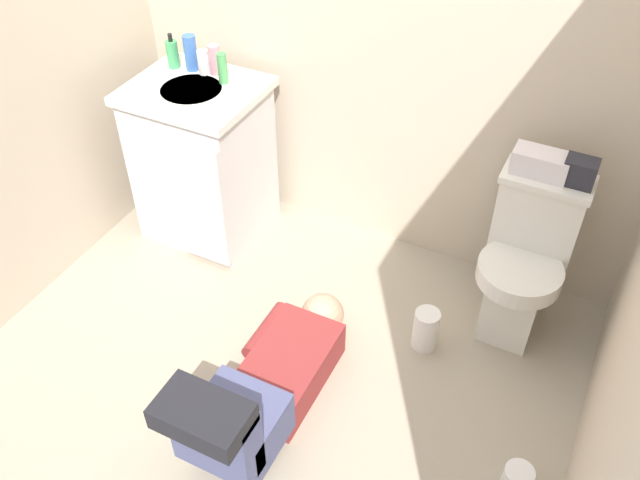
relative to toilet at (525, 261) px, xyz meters
name	(u,v)px	position (x,y,z in m)	size (l,w,h in m)	color
ground_plane	(274,372)	(-0.83, -0.73, -0.39)	(2.94, 3.04, 0.04)	tan
wall_back	(385,6)	(-0.83, 0.33, 0.83)	(2.60, 0.08, 2.40)	#C4B49C
toilet	(525,261)	(0.00, 0.00, 0.00)	(0.36, 0.46, 0.75)	silver
vanity_cabinet	(203,161)	(-1.59, -0.05, 0.05)	(0.60, 0.53, 0.82)	silver
faucet	(209,64)	(-1.59, 0.10, 0.50)	(0.02, 0.02, 0.10)	silver
person_plumber	(263,388)	(-0.75, -0.94, -0.19)	(0.39, 1.06, 0.52)	maroon
tissue_box	(541,163)	(-0.04, 0.09, 0.43)	(0.22, 0.11, 0.10)	silver
toiletry_bag	(580,172)	(0.11, 0.09, 0.44)	(0.12, 0.09, 0.11)	#26262D
soap_dispenser	(173,54)	(-1.78, 0.08, 0.52)	(0.06, 0.06, 0.17)	#42A25B
bottle_blue	(191,53)	(-1.69, 0.10, 0.54)	(0.06, 0.06, 0.17)	#3C6BBD
bottle_white	(203,62)	(-1.62, 0.09, 0.51)	(0.05, 0.05, 0.11)	silver
bottle_pink	(215,60)	(-1.57, 0.11, 0.52)	(0.06, 0.06, 0.14)	#D1929C
bottle_green	(222,68)	(-1.49, 0.06, 0.52)	(0.04, 0.04, 0.14)	#499C53
paper_towel_roll	(426,330)	(-0.30, -0.32, -0.27)	(0.11, 0.11, 0.20)	white
toilet_paper_roll	(518,479)	(0.23, -0.80, -0.32)	(0.11, 0.11, 0.10)	white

